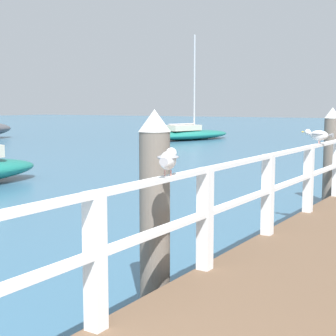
{
  "coord_description": "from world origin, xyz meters",
  "views": [
    {
      "loc": [
        0.87,
        -0.25,
        1.88
      ],
      "look_at": [
        -3.49,
        6.66,
        0.9
      ],
      "focal_mm": 55.62,
      "sensor_mm": 36.0,
      "label": 1
    }
  ],
  "objects_px": {
    "dock_piling_near": "(155,210)",
    "seagull_background": "(318,135)",
    "boat_3": "(190,134)",
    "dock_piling_far": "(331,156)",
    "seagull_foreground": "(168,159)"
  },
  "relations": [
    {
      "from": "dock_piling_near",
      "to": "seagull_background",
      "type": "xyz_separation_m",
      "value": [
        0.37,
        3.82,
        0.52
      ]
    },
    {
      "from": "dock_piling_near",
      "to": "boat_3",
      "type": "relative_size",
      "value": 0.31
    },
    {
      "from": "boat_3",
      "to": "dock_piling_near",
      "type": "bearing_deg",
      "value": -46.34
    },
    {
      "from": "dock_piling_far",
      "to": "seagull_background",
      "type": "relative_size",
      "value": 3.86
    },
    {
      "from": "dock_piling_far",
      "to": "boat_3",
      "type": "xyz_separation_m",
      "value": [
        -11.77,
        15.16,
        -0.6
      ]
    },
    {
      "from": "dock_piling_near",
      "to": "boat_3",
      "type": "bearing_deg",
      "value": 119.12
    },
    {
      "from": "seagull_foreground",
      "to": "seagull_background",
      "type": "distance_m",
      "value": 4.18
    },
    {
      "from": "dock_piling_near",
      "to": "boat_3",
      "type": "distance_m",
      "value": 24.19
    },
    {
      "from": "seagull_background",
      "to": "boat_3",
      "type": "height_order",
      "value": "boat_3"
    },
    {
      "from": "seagull_foreground",
      "to": "boat_3",
      "type": "distance_m",
      "value": 24.72
    },
    {
      "from": "dock_piling_near",
      "to": "seagull_background",
      "type": "distance_m",
      "value": 3.87
    },
    {
      "from": "seagull_background",
      "to": "seagull_foreground",
      "type": "bearing_deg",
      "value": -174.99
    },
    {
      "from": "seagull_background",
      "to": "dock_piling_near",
      "type": "bearing_deg",
      "value": 179.38
    },
    {
      "from": "dock_piling_near",
      "to": "dock_piling_far",
      "type": "xyz_separation_m",
      "value": [
        0.0,
        5.97,
        0.0
      ]
    },
    {
      "from": "seagull_foreground",
      "to": "boat_3",
      "type": "relative_size",
      "value": 0.08
    }
  ]
}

